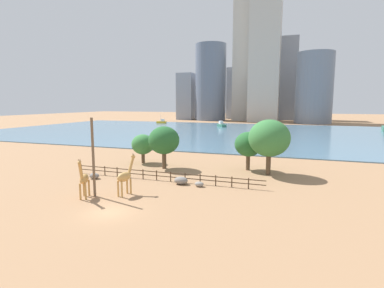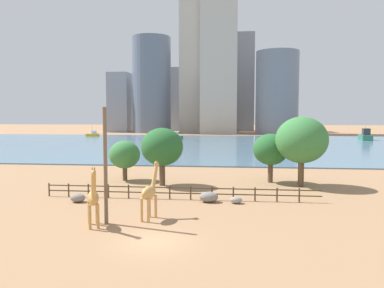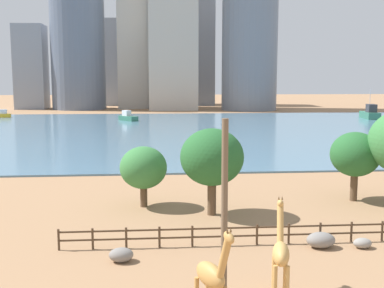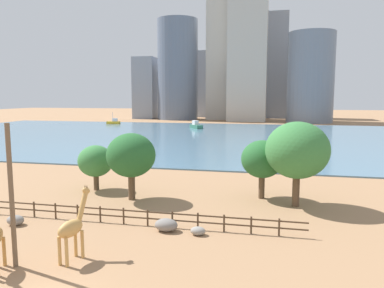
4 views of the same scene
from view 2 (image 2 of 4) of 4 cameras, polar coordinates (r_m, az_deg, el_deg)
ground_plane at (r=102.98m, az=3.37°, el=0.00°), size 400.00×400.00×0.00m
harbor_water at (r=99.99m, az=3.29°, el=-0.07°), size 180.00×86.00×0.20m
giraffe_tall at (r=27.67m, az=-14.82°, el=-7.97°), size 1.60×2.71×4.50m
giraffe_companion at (r=28.94m, az=-6.48°, el=-7.29°), size 1.18×2.92×4.47m
utility_pole at (r=27.93m, az=-13.06°, el=-3.28°), size 0.28×0.28×8.55m
boulder_near_fence at (r=36.12m, az=-17.00°, el=-7.86°), size 1.37×1.06×0.79m
boulder_by_pole at (r=34.61m, az=2.56°, el=-8.07°), size 1.74×1.27×0.95m
boulder_small at (r=34.32m, az=6.73°, el=-8.48°), size 1.11×0.82×0.62m
enclosure_fence at (r=35.69m, az=-2.52°, el=-7.22°), size 26.12×0.14×1.30m
tree_left_large at (r=43.27m, az=16.37°, el=0.57°), size 5.75×5.75×7.80m
tree_center_broad at (r=44.95m, az=11.90°, el=-0.84°), size 4.11×4.11×5.79m
tree_right_tall at (r=46.14m, az=-10.22°, el=-1.63°), size 3.74×3.74×4.86m
tree_left_small at (r=42.21m, az=-4.58°, el=-0.47°), size 4.74×4.74×6.53m
boat_ferry at (r=128.20m, az=24.92°, el=1.11°), size 4.10×8.57×7.41m
boat_sailboat at (r=141.79m, az=-14.87°, el=1.44°), size 4.84×2.23×4.21m
boat_tug at (r=122.15m, az=-2.44°, el=1.18°), size 4.87×5.57×2.41m
skyline_tower_needle at (r=180.49m, az=0.96°, el=19.45°), size 15.90×14.60×109.39m
skyline_block_central at (r=163.55m, az=4.13°, el=14.47°), size 15.35×9.81×72.92m
skyline_tower_glass at (r=191.06m, az=7.62°, el=9.16°), size 11.52×15.67×47.60m
skyline_block_left at (r=194.03m, az=-1.70°, el=6.77°), size 9.67×13.86×31.67m
skyline_block_right at (r=172.10m, az=-6.16°, el=8.89°), size 17.40×17.40×42.73m
skyline_tower_short at (r=160.26m, az=12.82°, el=7.57°), size 17.49×17.49×34.00m
skyline_block_wide at (r=178.22m, az=-10.97°, el=6.21°), size 9.59×9.72×27.38m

